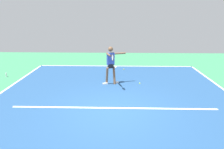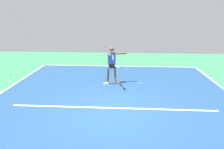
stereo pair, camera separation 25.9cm
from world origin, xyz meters
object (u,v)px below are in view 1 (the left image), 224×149
(water_bottle, at_px, (6,75))
(tennis_ball_near_player, at_px, (124,69))
(tennis_player, at_px, (111,63))
(tennis_ball_centre_court, at_px, (140,83))

(water_bottle, bearing_deg, tennis_ball_near_player, -166.36)
(tennis_player, height_order, tennis_ball_centre_court, tennis_player)
(tennis_ball_centre_court, bearing_deg, tennis_player, 2.11)
(tennis_ball_centre_court, xyz_separation_m, water_bottle, (7.08, -0.92, 0.08))
(water_bottle, bearing_deg, tennis_player, 170.31)
(water_bottle, bearing_deg, tennis_ball_centre_court, 172.61)
(tennis_player, height_order, tennis_ball_near_player, tennis_player)
(tennis_ball_near_player, xyz_separation_m, water_bottle, (6.39, 1.55, 0.08))
(tennis_ball_centre_court, relative_size, water_bottle, 0.30)
(tennis_player, relative_size, water_bottle, 8.31)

